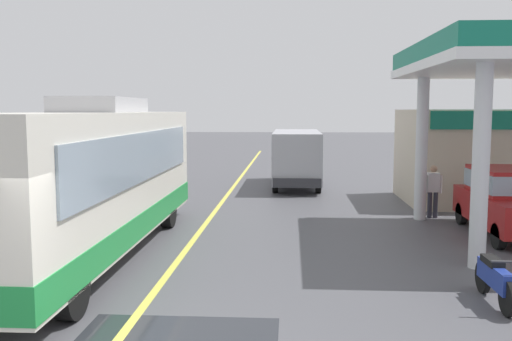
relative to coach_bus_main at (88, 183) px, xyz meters
The scene contains 7 objects.
ground 14.23m from the coach_bus_main, 81.44° to the left, with size 120.00×120.00×0.00m, color #4C4C51.
lane_divider_stripe 9.37m from the coach_bus_main, 76.80° to the left, with size 0.16×50.00×0.01m, color #D8CC4C.
coach_bus_main is the anchor object (origin of this frame).
car_at_pump 10.87m from the coach_bus_main, 15.31° to the left, with size 1.70×4.20×1.82m.
minibus_opposing_lane 13.29m from the coach_bus_main, 68.46° to the left, with size 2.04×6.13×2.44m.
motorcycle_parked_forecourt 8.73m from the coach_bus_main, 18.17° to the right, with size 0.55×1.80×0.92m.
pedestrian_near_pump 10.54m from the coach_bus_main, 30.05° to the left, with size 0.55×0.22×1.66m.
Camera 1 is at (2.53, -6.45, 3.38)m, focal length 39.35 mm.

